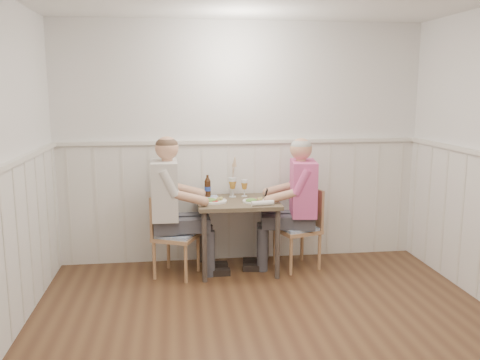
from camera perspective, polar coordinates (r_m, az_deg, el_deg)
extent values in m
plane|color=#4C2F1D|center=(3.82, 4.86, -19.42)|extent=(4.50, 4.50, 0.00)
cube|color=white|center=(5.57, 0.13, 4.16)|extent=(4.00, 0.04, 2.60)
cube|color=white|center=(5.66, 0.15, -2.41)|extent=(3.98, 0.03, 1.30)
cube|color=silver|center=(5.54, 0.18, 4.34)|extent=(3.98, 0.06, 0.04)
cube|color=#4B3F2E|center=(5.25, -0.28, -2.52)|extent=(0.83, 0.70, 0.04)
cylinder|color=#3F3833|center=(5.02, -4.01, -7.56)|extent=(0.05, 0.05, 0.71)
cylinder|color=#3F3833|center=(5.60, -4.39, -5.70)|extent=(0.05, 0.05, 0.71)
cylinder|color=#3F3833|center=(5.12, 4.23, -7.23)|extent=(0.05, 0.05, 0.71)
cylinder|color=#3F3833|center=(5.68, 3.01, -5.44)|extent=(0.05, 0.05, 0.71)
cube|color=#A88355|center=(5.43, 6.43, -5.60)|extent=(0.50, 0.50, 0.04)
cube|color=#466AAB|center=(5.42, 6.44, -5.26)|extent=(0.45, 0.45, 0.03)
cube|color=#A88355|center=(5.47, 8.12, -3.04)|extent=(0.15, 0.39, 0.42)
cylinder|color=#A88355|center=(5.45, 8.91, -7.99)|extent=(0.03, 0.03, 0.39)
cylinder|color=#A88355|center=(5.27, 5.75, -8.55)|extent=(0.03, 0.03, 0.39)
cylinder|color=#A88355|center=(5.72, 6.98, -7.05)|extent=(0.03, 0.03, 0.39)
cylinder|color=#A88355|center=(5.55, 3.92, -7.53)|extent=(0.03, 0.03, 0.39)
cube|color=#A88355|center=(5.22, -7.16, -6.37)|extent=(0.52, 0.52, 0.04)
cube|color=#466AAB|center=(5.21, -7.17, -6.02)|extent=(0.47, 0.47, 0.03)
cube|color=#A88355|center=(5.23, -9.02, -3.80)|extent=(0.19, 0.37, 0.41)
cylinder|color=#A88355|center=(5.49, -8.04, -7.85)|extent=(0.03, 0.03, 0.39)
cylinder|color=#A88355|center=(5.37, -4.70, -8.22)|extent=(0.03, 0.03, 0.39)
cylinder|color=#A88355|center=(5.20, -9.60, -8.93)|extent=(0.03, 0.03, 0.39)
cylinder|color=#A88355|center=(5.07, -6.11, -9.36)|extent=(0.03, 0.03, 0.39)
cube|color=#3F3F47|center=(5.48, 6.75, -7.44)|extent=(0.51, 0.47, 0.46)
cube|color=#3F3F47|center=(5.38, 4.62, -4.48)|extent=(0.48, 0.43, 0.13)
cube|color=pink|center=(5.32, 6.89, -0.88)|extent=(0.31, 0.48, 0.57)
sphere|color=tan|center=(5.26, 6.98, 3.47)|extent=(0.23, 0.23, 0.23)
sphere|color=#A5A5A0|center=(5.26, 6.99, 3.81)|extent=(0.22, 0.22, 0.22)
cube|color=black|center=(5.29, 2.90, -0.82)|extent=(0.03, 0.07, 0.13)
cube|color=#3F3F47|center=(5.30, -8.04, -8.02)|extent=(0.47, 0.43, 0.48)
cube|color=#3F3F47|center=(5.22, -5.80, -4.81)|extent=(0.45, 0.39, 0.14)
cube|color=silver|center=(5.13, -8.22, -1.06)|extent=(0.26, 0.47, 0.58)
sphere|color=tan|center=(5.07, -8.34, 3.57)|extent=(0.23, 0.23, 0.23)
sphere|color=#4C3828|center=(5.07, -8.35, 3.92)|extent=(0.22, 0.22, 0.22)
cylinder|color=white|center=(5.18, 1.64, -2.38)|extent=(0.24, 0.24, 0.02)
ellipsoid|color=#3F722D|center=(5.14, 1.29, -2.13)|extent=(0.12, 0.10, 0.05)
sphere|color=#A49951|center=(5.19, 2.22, -2.08)|extent=(0.03, 0.03, 0.03)
cube|color=brown|center=(5.23, 1.75, -2.10)|extent=(0.07, 0.05, 0.01)
cylinder|color=white|center=(5.23, 2.28, -2.00)|extent=(0.05, 0.05, 0.03)
cylinder|color=white|center=(5.18, -2.98, -2.38)|extent=(0.27, 0.27, 0.02)
ellipsoid|color=#3F722D|center=(5.14, -3.40, -2.10)|extent=(0.13, 0.11, 0.05)
sphere|color=#A49951|center=(5.19, -2.33, -2.05)|extent=(0.04, 0.04, 0.04)
cylinder|color=silver|center=(5.44, 0.49, -1.82)|extent=(0.06, 0.06, 0.01)
cylinder|color=silver|center=(5.43, 0.50, -1.39)|extent=(0.01, 0.01, 0.08)
cone|color=#BE862C|center=(5.41, 0.50, -0.66)|extent=(0.07, 0.07, 0.07)
cylinder|color=silver|center=(5.40, 0.50, -0.14)|extent=(0.07, 0.07, 0.03)
cylinder|color=silver|center=(5.41, -0.84, -1.88)|extent=(0.07, 0.07, 0.01)
cylinder|color=silver|center=(5.40, -0.84, -1.39)|extent=(0.01, 0.01, 0.09)
cone|color=#BE862C|center=(5.38, -0.84, -0.55)|extent=(0.08, 0.08, 0.08)
cylinder|color=silver|center=(5.37, -0.84, 0.05)|extent=(0.08, 0.08, 0.03)
cylinder|color=#331B0D|center=(5.40, -3.66, -1.03)|extent=(0.07, 0.07, 0.17)
cone|color=#331B0D|center=(5.38, -3.67, 0.09)|extent=(0.07, 0.07, 0.04)
cylinder|color=#331B0D|center=(5.37, -3.67, 0.41)|extent=(0.03, 0.03, 0.03)
cylinder|color=#213C97|center=(5.40, -3.66, -0.98)|extent=(0.07, 0.07, 0.05)
cylinder|color=white|center=(5.01, 2.54, -2.60)|extent=(0.23, 0.09, 0.05)
cylinder|color=silver|center=(5.51, -0.92, -1.21)|extent=(0.05, 0.05, 0.09)
cylinder|color=beige|center=(5.49, -0.92, 0.41)|extent=(0.03, 0.03, 0.29)
cone|color=beige|center=(5.46, -0.93, 2.28)|extent=(0.04, 0.04, 0.10)
cube|color=#466AAB|center=(5.37, -4.03, -2.01)|extent=(0.31, 0.26, 0.01)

